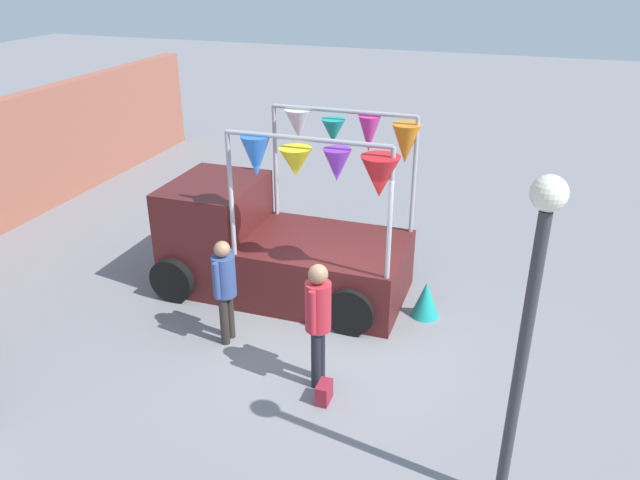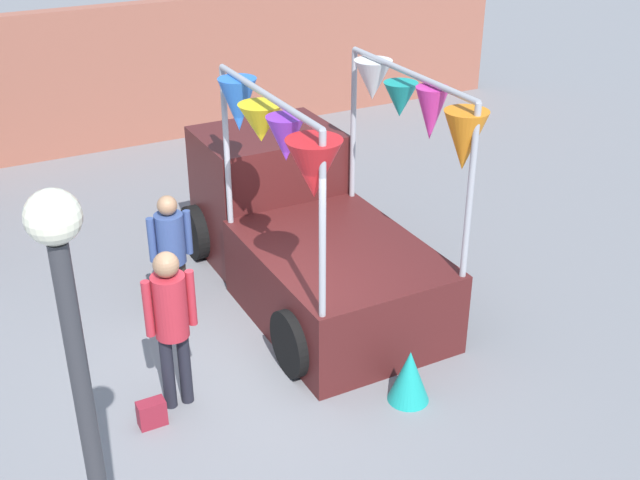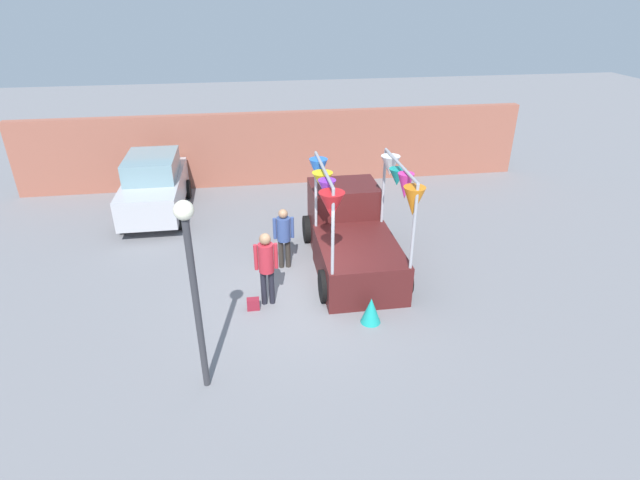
% 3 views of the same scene
% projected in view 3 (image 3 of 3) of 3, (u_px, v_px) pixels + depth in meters
% --- Properties ---
extents(ground_plane, '(60.00, 60.00, 0.00)m').
position_uv_depth(ground_plane, '(305.00, 295.00, 11.82)').
color(ground_plane, slate).
extents(vendor_truck, '(2.42, 4.13, 2.99)m').
position_uv_depth(vendor_truck, '(351.00, 231.00, 12.84)').
color(vendor_truck, '#4C1919').
rests_on(vendor_truck, ground).
extents(parked_car, '(1.88, 4.00, 1.88)m').
position_uv_depth(parked_car, '(154.00, 186.00, 15.62)').
color(parked_car, '#B7B7BC').
rests_on(parked_car, ground).
extents(person_customer, '(0.53, 0.34, 1.78)m').
position_uv_depth(person_customer, '(266.00, 262.00, 11.02)').
color(person_customer, black).
rests_on(person_customer, ground).
extents(person_vendor, '(0.53, 0.34, 1.63)m').
position_uv_depth(person_vendor, '(284.00, 233.00, 12.55)').
color(person_vendor, '#2D2823').
rests_on(person_vendor, ground).
extents(handbag, '(0.28, 0.16, 0.28)m').
position_uv_depth(handbag, '(253.00, 304.00, 11.22)').
color(handbag, maroon).
rests_on(handbag, ground).
extents(street_lamp, '(0.32, 0.32, 3.65)m').
position_uv_depth(street_lamp, '(192.00, 271.00, 8.07)').
color(street_lamp, '#333338').
rests_on(street_lamp, ground).
extents(brick_boundary_wall, '(18.00, 0.36, 2.60)m').
position_uv_depth(brick_boundary_wall, '(278.00, 148.00, 18.00)').
color(brick_boundary_wall, '#9E5947').
rests_on(brick_boundary_wall, ground).
extents(folded_kite_bundle_teal, '(0.45, 0.45, 0.60)m').
position_uv_depth(folded_kite_bundle_teal, '(371.00, 310.00, 10.73)').
color(folded_kite_bundle_teal, teal).
rests_on(folded_kite_bundle_teal, ground).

